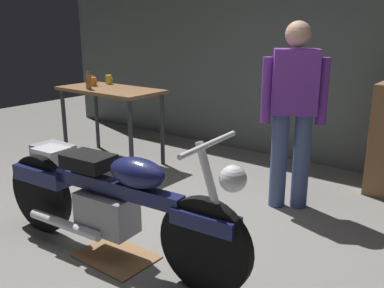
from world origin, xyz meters
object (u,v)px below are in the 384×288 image
motorcycle (113,200)px  person_standing (293,109)px  mug_brown_stoneware (93,80)px  bottle (88,81)px  storage_bin (54,160)px  mug_yellow_tall (109,80)px  mug_orange_travel (93,82)px

motorcycle → person_standing: (0.59, 1.61, 0.48)m
mug_brown_stoneware → bottle: bearing=-46.5°
person_standing → storage_bin: size_ratio=3.80×
mug_brown_stoneware → mug_yellow_tall: bearing=53.3°
mug_brown_stoneware → mug_yellow_tall: size_ratio=0.93×
mug_orange_travel → bottle: bearing=-50.9°
person_standing → mug_yellow_tall: bearing=-34.9°
motorcycle → bottle: (-1.86, 1.35, 0.55)m
storage_bin → bottle: size_ratio=1.83×
person_standing → mug_orange_travel: (-2.63, -0.04, 0.03)m
person_standing → mug_brown_stoneware: person_standing is taller
motorcycle → mug_orange_travel: 2.62m
motorcycle → storage_bin: 2.07m
person_standing → storage_bin: 2.71m
storage_bin → mug_yellow_tall: size_ratio=3.73×
mug_yellow_tall → motorcycle: bearing=-41.7°
storage_bin → mug_orange_travel: 1.10m
person_standing → bottle: 2.47m
mug_brown_stoneware → mug_orange_travel: mug_brown_stoneware is taller
motorcycle → storage_bin: size_ratio=4.97×
person_standing → mug_yellow_tall: person_standing is taller
motorcycle → mug_brown_stoneware: mug_brown_stoneware is taller
storage_bin → bottle: (0.02, 0.54, 0.83)m
bottle → mug_yellow_tall: bearing=109.2°
storage_bin → mug_brown_stoneware: mug_brown_stoneware is taller
mug_brown_stoneware → mug_orange_travel: size_ratio=0.98×
mug_brown_stoneware → mug_orange_travel: (0.10, -0.07, -0.00)m
mug_brown_stoneware → bottle: bottle is taller
person_standing → bottle: person_standing is taller
mug_yellow_tall → bottle: (0.16, -0.45, 0.04)m
mug_yellow_tall → mug_orange_travel: bearing=-94.8°
motorcycle → bottle: size_ratio=9.08×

